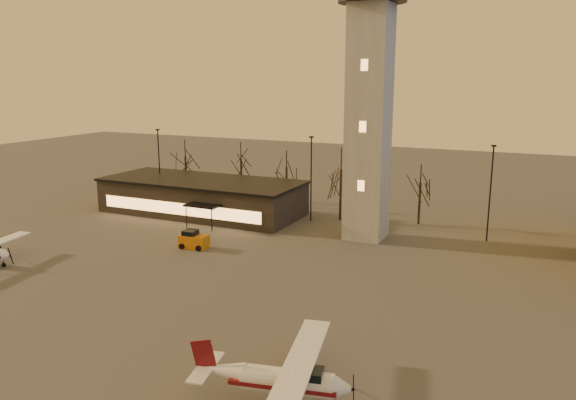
{
  "coord_description": "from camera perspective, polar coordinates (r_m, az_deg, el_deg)",
  "views": [
    {
      "loc": [
        16.86,
        -26.15,
        16.9
      ],
      "look_at": [
        -1.27,
        13.0,
        7.39
      ],
      "focal_mm": 35.0,
      "sensor_mm": 36.0,
      "label": 1
    }
  ],
  "objects": [
    {
      "name": "ground",
      "position": [
        35.4,
        -7.28,
        -16.19
      ],
      "size": [
        220.0,
        220.0,
        0.0
      ],
      "primitive_type": "plane",
      "color": "#3D3B38",
      "rests_on": "ground"
    },
    {
      "name": "control_tower",
      "position": [
        58.62,
        8.31,
        11.74
      ],
      "size": [
        6.8,
        6.8,
        32.6
      ],
      "color": "gray",
      "rests_on": "ground"
    },
    {
      "name": "terminal",
      "position": [
        71.45,
        -8.71,
        0.38
      ],
      "size": [
        25.4,
        12.2,
        4.3
      ],
      "color": "black",
      "rests_on": "ground"
    },
    {
      "name": "light_poles",
      "position": [
        60.54,
        8.72,
        1.34
      ],
      "size": [
        58.5,
        12.25,
        10.14
      ],
      "color": "black",
      "rests_on": "ground"
    },
    {
      "name": "tree_row",
      "position": [
        72.93,
        -0.22,
        3.79
      ],
      "size": [
        37.2,
        9.2,
        8.8
      ],
      "color": "black",
      "rests_on": "ground"
    },
    {
      "name": "cessna_front",
      "position": [
        30.87,
        0.24,
        -18.35
      ],
      "size": [
        9.31,
        11.71,
        3.22
      ],
      "rotation": [
        0.0,
        0.0,
        0.21
      ],
      "color": "silver",
      "rests_on": "ground"
    },
    {
      "name": "service_cart",
      "position": [
        57.41,
        -9.58,
        -4.15
      ],
      "size": [
        2.96,
        2.0,
        1.8
      ],
      "rotation": [
        0.0,
        0.0,
        0.08
      ],
      "color": "#BF680B",
      "rests_on": "ground"
    }
  ]
}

